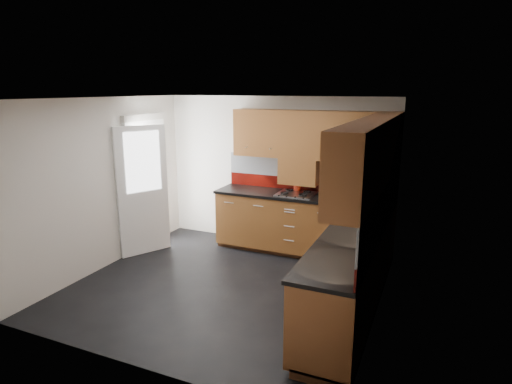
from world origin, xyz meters
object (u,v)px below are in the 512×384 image
at_px(utensil_pot, 297,186).
at_px(food_processor, 366,198).
at_px(gas_hob, 296,194).
at_px(toaster, 351,191).

height_order(utensil_pot, food_processor, utensil_pot).
xyz_separation_m(gas_hob, utensil_pot, (-0.05, 0.22, 0.08)).
distance_m(gas_hob, utensil_pot, 0.23).
height_order(utensil_pot, toaster, utensil_pot).
xyz_separation_m(utensil_pot, food_processor, (1.16, -0.61, 0.06)).
relative_size(utensil_pot, food_processor, 1.16).
distance_m(utensil_pot, toaster, 0.85).
relative_size(gas_hob, toaster, 1.78).
relative_size(toaster, food_processor, 0.93).
distance_m(toaster, food_processor, 0.65).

